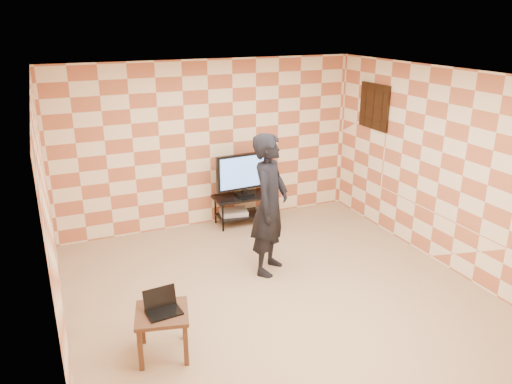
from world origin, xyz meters
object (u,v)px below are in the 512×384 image
side_table (162,319)px  tv_stand (245,203)px  tv (245,172)px  person (270,205)px

side_table → tv_stand: bearing=54.3°
tv → tv_stand: bearing=86.2°
tv_stand → tv: (-0.00, -0.00, 0.53)m
tv → person: (-0.31, -1.67, 0.07)m
person → tv_stand: bearing=33.2°
tv → side_table: bearing=-125.7°
tv_stand → side_table: 3.56m
side_table → person: person is taller
tv_stand → person: bearing=-100.7°
side_table → person: size_ratio=0.33×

